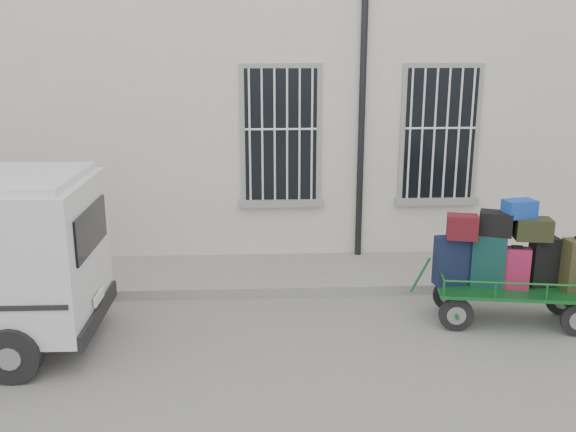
# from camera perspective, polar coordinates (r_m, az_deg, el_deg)

# --- Properties ---
(ground) EXTENTS (80.00, 80.00, 0.00)m
(ground) POSITION_cam_1_polar(r_m,az_deg,el_deg) (8.63, 2.89, -10.59)
(ground) COLOR slate
(ground) RESTS_ON ground
(building) EXTENTS (24.00, 5.15, 6.00)m
(building) POSITION_cam_1_polar(r_m,az_deg,el_deg) (13.28, 0.67, 11.89)
(building) COLOR beige
(building) RESTS_ON ground
(sidewalk) EXTENTS (24.00, 1.70, 0.15)m
(sidewalk) POSITION_cam_1_polar(r_m,az_deg,el_deg) (10.62, 1.72, -5.09)
(sidewalk) COLOR gray
(sidewalk) RESTS_ON ground
(luggage_cart) EXTENTS (2.45, 1.23, 1.74)m
(luggage_cart) POSITION_cam_1_polar(r_m,az_deg,el_deg) (9.20, 19.25, -3.98)
(luggage_cart) COLOR black
(luggage_cart) RESTS_ON ground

